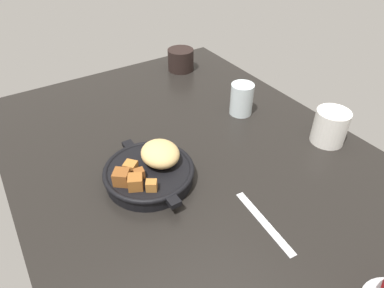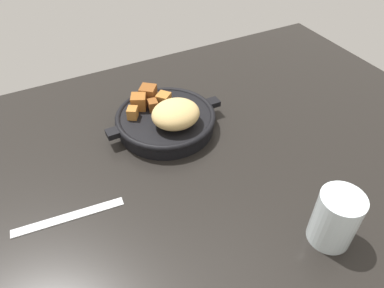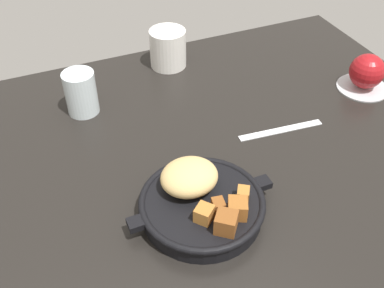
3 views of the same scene
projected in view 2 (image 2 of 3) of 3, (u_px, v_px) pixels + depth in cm
name	position (u px, v px, depth cm)	size (l,w,h in cm)	color
ground_plane	(191.00, 174.00, 66.67)	(119.28, 82.77, 2.40)	black
cast_iron_skillet	(167.00, 118.00, 72.61)	(24.65, 20.40, 8.06)	black
butter_knife	(69.00, 217.00, 57.71)	(17.70, 1.60, 0.36)	silver
water_glass_tall	(335.00, 219.00, 52.11)	(6.52, 6.52, 9.17)	silver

